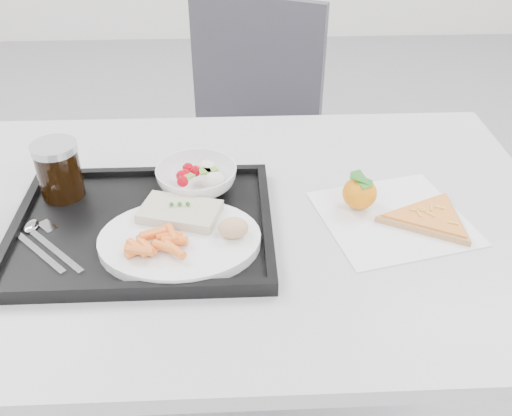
{
  "coord_description": "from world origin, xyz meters",
  "views": [
    {
      "loc": [
        0.01,
        -0.55,
        1.36
      ],
      "look_at": [
        0.04,
        0.29,
        0.77
      ],
      "focal_mm": 40.0,
      "sensor_mm": 36.0,
      "label": 1
    }
  ],
  "objects_px": {
    "table": "(232,242)",
    "tray": "(143,227)",
    "pizza_slice": "(430,218)",
    "cola_glass": "(59,169)",
    "salad_bowl": "(197,179)",
    "chair": "(258,138)",
    "dinner_plate": "(180,240)",
    "tangerine": "(360,193)"
  },
  "relations": [
    {
      "from": "table",
      "to": "tray",
      "type": "relative_size",
      "value": 2.67
    },
    {
      "from": "tray",
      "to": "pizza_slice",
      "type": "relative_size",
      "value": 2.2
    },
    {
      "from": "table",
      "to": "cola_glass",
      "type": "bearing_deg",
      "value": 170.18
    },
    {
      "from": "tray",
      "to": "cola_glass",
      "type": "height_order",
      "value": "cola_glass"
    },
    {
      "from": "tray",
      "to": "salad_bowl",
      "type": "relative_size",
      "value": 2.96
    },
    {
      "from": "chair",
      "to": "dinner_plate",
      "type": "height_order",
      "value": "chair"
    },
    {
      "from": "chair",
      "to": "tangerine",
      "type": "relative_size",
      "value": 13.99
    },
    {
      "from": "table",
      "to": "tangerine",
      "type": "relative_size",
      "value": 18.05
    },
    {
      "from": "chair",
      "to": "tray",
      "type": "bearing_deg",
      "value": -107.95
    },
    {
      "from": "table",
      "to": "dinner_plate",
      "type": "bearing_deg",
      "value": -129.17
    },
    {
      "from": "cola_glass",
      "to": "pizza_slice",
      "type": "height_order",
      "value": "cola_glass"
    },
    {
      "from": "salad_bowl",
      "to": "table",
      "type": "bearing_deg",
      "value": -43.87
    },
    {
      "from": "cola_glass",
      "to": "salad_bowl",
      "type": "bearing_deg",
      "value": 1.66
    },
    {
      "from": "salad_bowl",
      "to": "pizza_slice",
      "type": "height_order",
      "value": "salad_bowl"
    },
    {
      "from": "table",
      "to": "tangerine",
      "type": "height_order",
      "value": "tangerine"
    },
    {
      "from": "chair",
      "to": "tangerine",
      "type": "distance_m",
      "value": 0.74
    },
    {
      "from": "tangerine",
      "to": "table",
      "type": "bearing_deg",
      "value": -178.85
    },
    {
      "from": "table",
      "to": "salad_bowl",
      "type": "xyz_separation_m",
      "value": [
        -0.06,
        0.06,
        0.11
      ]
    },
    {
      "from": "table",
      "to": "dinner_plate",
      "type": "relative_size",
      "value": 4.44
    },
    {
      "from": "dinner_plate",
      "to": "tangerine",
      "type": "xyz_separation_m",
      "value": [
        0.32,
        0.11,
        0.01
      ]
    },
    {
      "from": "salad_bowl",
      "to": "tangerine",
      "type": "bearing_deg",
      "value": -10.75
    },
    {
      "from": "table",
      "to": "cola_glass",
      "type": "distance_m",
      "value": 0.35
    },
    {
      "from": "table",
      "to": "tray",
      "type": "bearing_deg",
      "value": -163.54
    },
    {
      "from": "chair",
      "to": "tray",
      "type": "relative_size",
      "value": 2.07
    },
    {
      "from": "table",
      "to": "pizza_slice",
      "type": "distance_m",
      "value": 0.37
    },
    {
      "from": "tray",
      "to": "tangerine",
      "type": "relative_size",
      "value": 6.77
    },
    {
      "from": "table",
      "to": "pizza_slice",
      "type": "xyz_separation_m",
      "value": [
        0.36,
        -0.04,
        0.08
      ]
    },
    {
      "from": "tray",
      "to": "pizza_slice",
      "type": "xyz_separation_m",
      "value": [
        0.51,
        0.0,
        0.0
      ]
    },
    {
      "from": "tangerine",
      "to": "tray",
      "type": "bearing_deg",
      "value": -172.62
    },
    {
      "from": "salad_bowl",
      "to": "tangerine",
      "type": "height_order",
      "value": "tangerine"
    },
    {
      "from": "dinner_plate",
      "to": "salad_bowl",
      "type": "height_order",
      "value": "salad_bowl"
    },
    {
      "from": "salad_bowl",
      "to": "cola_glass",
      "type": "xyz_separation_m",
      "value": [
        -0.25,
        -0.01,
        0.03
      ]
    },
    {
      "from": "salad_bowl",
      "to": "cola_glass",
      "type": "relative_size",
      "value": 1.41
    },
    {
      "from": "chair",
      "to": "salad_bowl",
      "type": "relative_size",
      "value": 6.11
    },
    {
      "from": "cola_glass",
      "to": "tray",
      "type": "bearing_deg",
      "value": -32.27
    },
    {
      "from": "pizza_slice",
      "to": "cola_glass",
      "type": "bearing_deg",
      "value": 171.63
    },
    {
      "from": "chair",
      "to": "salad_bowl",
      "type": "bearing_deg",
      "value": -103.14
    },
    {
      "from": "table",
      "to": "pizza_slice",
      "type": "relative_size",
      "value": 5.85
    },
    {
      "from": "table",
      "to": "chair",
      "type": "distance_m",
      "value": 0.7
    },
    {
      "from": "salad_bowl",
      "to": "tangerine",
      "type": "xyz_separation_m",
      "value": [
        0.3,
        -0.06,
        -0.0
      ]
    },
    {
      "from": "table",
      "to": "salad_bowl",
      "type": "distance_m",
      "value": 0.14
    },
    {
      "from": "tangerine",
      "to": "chair",
      "type": "bearing_deg",
      "value": 102.78
    }
  ]
}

